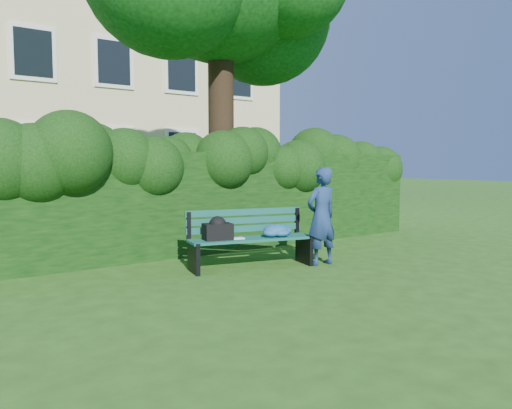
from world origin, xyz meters
TOP-DOWN VIEW (x-y plane):
  - ground at (0.00, 0.00)m, footprint 80.00×80.00m
  - apartment_building at (-0.00, 13.99)m, footprint 16.00×8.08m
  - hedge at (0.00, 2.20)m, footprint 10.00×1.00m
  - park_bench at (-0.25, 0.40)m, footprint 2.00×0.98m
  - man_reading at (0.78, -0.09)m, footprint 0.56×0.37m

SIDE VIEW (x-z plane):
  - ground at x=0.00m, z-range 0.00..0.00m
  - park_bench at x=-0.25m, z-range 0.06..0.95m
  - man_reading at x=0.78m, z-range 0.00..1.55m
  - hedge at x=0.00m, z-range 0.00..1.80m
  - apartment_building at x=0.00m, z-range 0.00..12.00m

